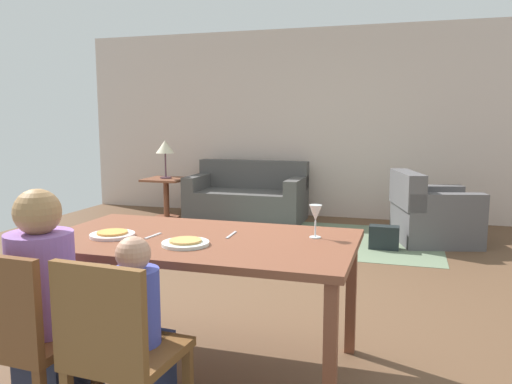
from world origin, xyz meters
The scene contains 20 objects.
ground_plane centered at (0.00, 0.46, -0.01)m, with size 7.50×6.12×0.02m, color brown.
back_wall centered at (0.00, 3.57, 1.35)m, with size 7.50×0.10×2.70m, color beige.
dining_table centered at (0.05, -1.21, 0.69)m, with size 1.73×0.97×0.76m.
plate_near_man centered at (-0.43, -1.33, 0.77)m, with size 0.25×0.25×0.02m, color silver.
pizza_near_man centered at (-0.43, -1.33, 0.78)m, with size 0.17×0.17×0.01m, color gold.
plate_near_child centered at (0.05, -1.39, 0.77)m, with size 0.25×0.25×0.02m, color white.
pizza_near_child centered at (0.05, -1.39, 0.78)m, with size 0.17×0.17×0.01m, color tan.
wine_glass centered at (0.67, -1.03, 0.89)m, with size 0.07×0.07×0.19m.
fork centered at (-0.21, -1.26, 0.76)m, with size 0.02×0.15×0.01m, color silver.
knife centered at (0.20, -1.11, 0.76)m, with size 0.01×0.17×0.01m, color silver.
dining_chair_man centered at (-0.43, -2.06, 0.49)m, with size 0.44×0.44×0.87m.
person_man centered at (-0.43, -1.88, 0.51)m, with size 0.30×0.41×1.11m.
dining_chair_child centered at (0.04, -2.06, 0.49)m, with size 0.45×0.45×0.87m.
person_child centered at (0.05, -1.89, 0.43)m, with size 0.22×0.29×0.92m.
area_rug centered at (0.27, 2.12, 0.00)m, with size 2.60×1.80×0.01m, color slate.
couch centered at (-1.01, 2.98, 0.30)m, with size 1.62×0.86×0.82m.
armchair centered at (1.43, 2.30, 0.32)m, with size 1.06×1.05×0.82m.
side_table centered at (-2.15, 2.72, 0.38)m, with size 0.56×0.56×0.58m.
table_lamp centered at (-2.15, 2.72, 1.01)m, with size 0.26×0.26×0.54m.
handbag centered at (0.93, 1.82, 0.13)m, with size 0.32×0.16×0.26m, color black.
Camera 1 is at (1.15, -3.76, 1.42)m, focal length 35.46 mm.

